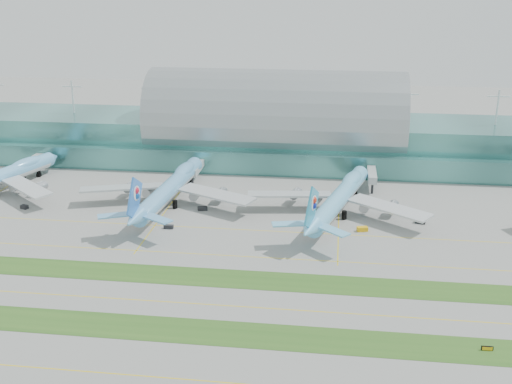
# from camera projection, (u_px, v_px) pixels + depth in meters

# --- Properties ---
(ground) EXTENTS (700.00, 700.00, 0.00)m
(ground) POSITION_uv_depth(u_px,v_px,m) (232.00, 282.00, 187.95)
(ground) COLOR gray
(ground) RESTS_ON ground
(terminal) EXTENTS (340.00, 69.10, 36.00)m
(terminal) POSITION_uv_depth(u_px,v_px,m) (276.00, 131.00, 303.91)
(terminal) COLOR #3D7A75
(terminal) RESTS_ON ground
(grass_strip_near) EXTENTS (420.00, 12.00, 0.08)m
(grass_strip_near) POSITION_uv_depth(u_px,v_px,m) (214.00, 332.00, 161.70)
(grass_strip_near) COLOR #2D591E
(grass_strip_near) RESTS_ON ground
(grass_strip_far) EXTENTS (420.00, 12.00, 0.08)m
(grass_strip_far) POSITION_uv_depth(u_px,v_px,m) (233.00, 279.00, 189.81)
(grass_strip_far) COLOR #2D591E
(grass_strip_far) RESTS_ON ground
(taxiline_a) EXTENTS (420.00, 0.35, 0.01)m
(taxiline_a) POSITION_uv_depth(u_px,v_px,m) (197.00, 380.00, 142.98)
(taxiline_a) COLOR yellow
(taxiline_a) RESTS_ON ground
(taxiline_b) EXTENTS (420.00, 0.35, 0.01)m
(taxiline_b) POSITION_uv_depth(u_px,v_px,m) (224.00, 305.00, 174.83)
(taxiline_b) COLOR yellow
(taxiline_b) RESTS_ON ground
(taxiline_c) EXTENTS (420.00, 0.35, 0.01)m
(taxiline_c) POSITION_uv_depth(u_px,v_px,m) (241.00, 256.00, 204.80)
(taxiline_c) COLOR yellow
(taxiline_c) RESTS_ON ground
(taxiline_d) EXTENTS (420.00, 0.35, 0.01)m
(taxiline_d) POSITION_uv_depth(u_px,v_px,m) (251.00, 230.00, 225.41)
(taxiline_d) COLOR yellow
(taxiline_d) RESTS_ON ground
(airliner_b) EXTENTS (70.61, 80.38, 22.11)m
(airliner_b) POSITION_uv_depth(u_px,v_px,m) (170.00, 187.00, 248.75)
(airliner_b) COLOR #67AFE3
(airliner_b) RESTS_ON ground
(airliner_c) EXTENTS (67.85, 78.41, 21.93)m
(airliner_c) POSITION_uv_depth(u_px,v_px,m) (340.00, 197.00, 238.28)
(airliner_c) COLOR #6EC4F2
(airliner_c) RESTS_ON ground
(gse_b) EXTENTS (3.25, 2.63, 1.41)m
(gse_b) POSITION_uv_depth(u_px,v_px,m) (24.00, 207.00, 245.33)
(gse_b) COLOR black
(gse_b) RESTS_ON ground
(gse_c) EXTENTS (3.35, 1.46, 1.30)m
(gse_c) POSITION_uv_depth(u_px,v_px,m) (169.00, 227.00, 226.58)
(gse_c) COLOR black
(gse_c) RESTS_ON ground
(gse_d) EXTENTS (4.03, 2.76, 1.39)m
(gse_d) POSITION_uv_depth(u_px,v_px,m) (202.00, 209.00, 243.72)
(gse_d) COLOR black
(gse_d) RESTS_ON ground
(gse_e) EXTENTS (4.09, 2.82, 1.61)m
(gse_e) POSITION_uv_depth(u_px,v_px,m) (362.00, 229.00, 224.17)
(gse_e) COLOR #ECAC0D
(gse_e) RESTS_ON ground
(gse_f) EXTENTS (3.93, 2.91, 1.55)m
(gse_f) POSITION_uv_depth(u_px,v_px,m) (420.00, 221.00, 231.35)
(gse_f) COLOR black
(gse_f) RESTS_ON ground
(taxiway_sign_east) EXTENTS (2.86, 0.38, 1.21)m
(taxiway_sign_east) POSITION_uv_depth(u_px,v_px,m) (487.00, 348.00, 153.93)
(taxiway_sign_east) COLOR black
(taxiway_sign_east) RESTS_ON ground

